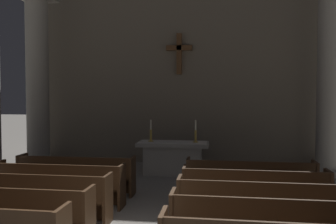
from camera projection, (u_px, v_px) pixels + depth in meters
name	position (u px, v px, depth m)	size (l,w,h in m)	color
pew_left_row_2	(6.00, 213.00, 5.81)	(2.94, 0.50, 0.95)	#422B19
pew_left_row_3	(36.00, 196.00, 6.77)	(2.94, 0.50, 0.95)	#422B19
pew_left_row_4	(58.00, 184.00, 7.73)	(2.94, 0.50, 0.95)	#422B19
pew_left_row_5	(76.00, 174.00, 8.69)	(2.94, 0.50, 0.95)	#422B19
pew_right_row_3	(260.00, 206.00, 6.18)	(2.94, 0.50, 0.95)	#422B19
pew_right_row_4	(254.00, 191.00, 7.14)	(2.94, 0.50, 0.95)	#422B19
pew_right_row_5	(250.00, 180.00, 8.10)	(2.94, 0.50, 0.95)	#422B19
column_left_third	(38.00, 84.00, 12.00)	(1.14, 1.14, 5.88)	#9E998E
column_right_third	(330.00, 82.00, 10.67)	(1.14, 1.14, 5.88)	#9E998E
altar	(173.00, 157.00, 10.88)	(2.20, 0.90, 1.01)	#A8A399
candlestick_left	(151.00, 135.00, 10.94)	(0.16, 0.16, 0.68)	#B79338
candlestick_right	(196.00, 135.00, 10.75)	(0.16, 0.16, 0.68)	#B79338
apse_with_cross	(180.00, 65.00, 12.68)	(10.74, 0.42, 7.15)	#706656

